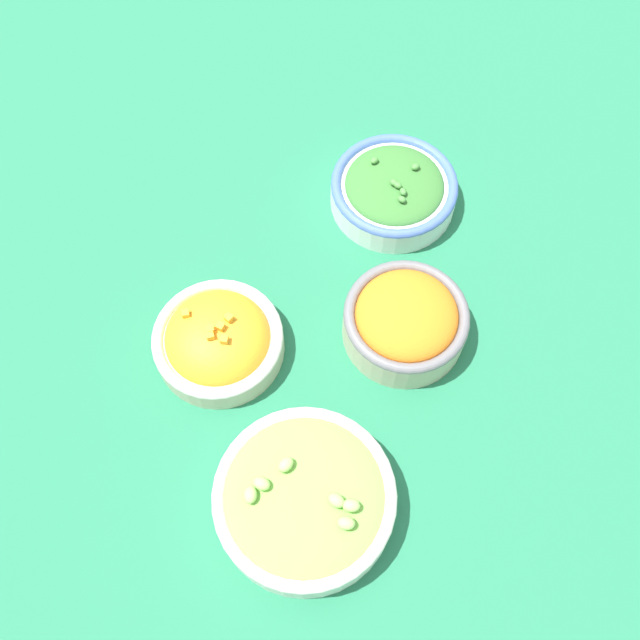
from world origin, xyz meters
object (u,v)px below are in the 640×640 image
bowl_lettuce (301,498)px  bowl_carrots (402,321)px  bowl_squash (215,340)px  bowl_broccoli (391,190)px

bowl_lettuce → bowl_carrots: same height
bowl_carrots → bowl_squash: size_ratio=0.96×
bowl_carrots → bowl_squash: 0.20m
bowl_carrots → bowl_lettuce: bearing=-29.0°
bowl_squash → bowl_lettuce: bearing=29.7°
bowl_carrots → bowl_squash: (0.02, -0.20, -0.01)m
bowl_lettuce → bowl_carrots: (-0.19, 0.10, 0.00)m
bowl_lettuce → bowl_broccoli: size_ratio=1.16×
bowl_lettuce → bowl_squash: (-0.17, -0.10, -0.01)m
bowl_lettuce → bowl_broccoli: bowl_lettuce is taller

